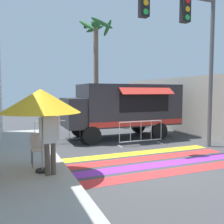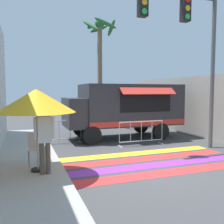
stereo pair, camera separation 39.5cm
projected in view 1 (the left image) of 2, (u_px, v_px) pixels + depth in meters
name	position (u px, v px, depth m)	size (l,w,h in m)	color
ground_plane	(155.00, 165.00, 7.67)	(60.00, 60.00, 0.00)	#424244
concrete_wall_right	(204.00, 107.00, 12.05)	(0.20, 16.00, 3.04)	#A39E93
crosswalk_painted	(148.00, 162.00, 8.03)	(6.40, 2.84, 0.01)	red
food_truck	(121.00, 106.00, 12.11)	(5.57, 2.72, 2.60)	#2D2D33
traffic_signal_pole	(186.00, 33.00, 9.44)	(4.10, 0.29, 6.30)	#515456
patio_umbrella	(41.00, 101.00, 6.48)	(2.06, 2.06, 2.20)	black
folding_chair	(39.00, 146.00, 7.23)	(0.43, 0.43, 0.92)	#4C4C51
vendor_person	(50.00, 136.00, 6.29)	(0.53, 0.23, 1.76)	brown
barricade_front	(141.00, 133.00, 10.55)	(2.02, 0.44, 1.03)	#B7BABF
barricade_side	(58.00, 132.00, 10.76)	(1.96, 0.44, 1.03)	#B7BABF
palm_tree	(96.00, 51.00, 15.98)	(2.09, 1.97, 6.90)	#7A664C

